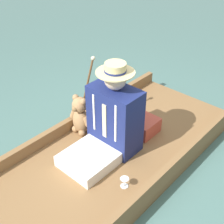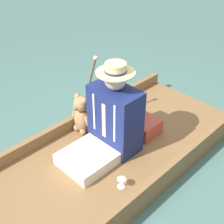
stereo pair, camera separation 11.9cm
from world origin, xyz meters
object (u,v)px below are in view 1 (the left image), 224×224
at_px(seated_person, 110,122).
at_px(walking_cane, 87,88).
at_px(wine_glass, 124,181).
at_px(teddy_bear, 80,116).

relative_size(seated_person, walking_cane, 1.18).
bearing_deg(wine_glass, walking_cane, -26.28).
height_order(seated_person, wine_glass, seated_person).
xyz_separation_m(teddy_bear, walking_cane, (0.06, -0.16, 0.24)).
bearing_deg(seated_person, walking_cane, -17.75).
xyz_separation_m(seated_person, wine_glass, (-0.41, 0.28, -0.25)).
distance_m(seated_person, wine_glass, 0.56).
xyz_separation_m(wine_glass, walking_cane, (0.86, -0.43, 0.37)).
bearing_deg(seated_person, wine_glass, 145.98).
bearing_deg(teddy_bear, wine_glass, 161.50).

